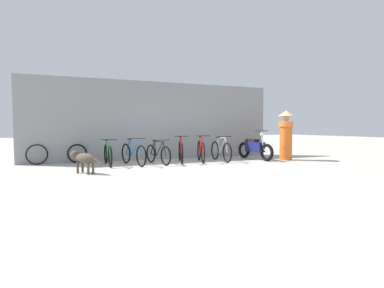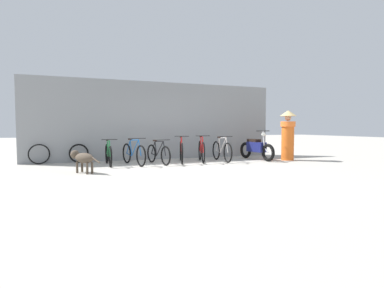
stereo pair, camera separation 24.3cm
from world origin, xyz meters
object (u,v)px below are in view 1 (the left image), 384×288
bicycle_2 (158,154)px  spare_tire_left (37,155)px  bicycle_0 (108,155)px  spare_tire_right (77,154)px  bicycle_1 (133,154)px  bicycle_4 (201,151)px  bicycle_3 (181,152)px  bicycle_5 (221,151)px  person_in_robes (286,133)px  motorcycle (255,148)px  stray_dog (83,158)px

bicycle_2 → spare_tire_left: 3.74m
bicycle_0 → spare_tire_right: 1.32m
bicycle_1 → bicycle_4: bicycle_4 is taller
bicycle_3 → bicycle_0: bearing=-76.5°
bicycle_5 → person_in_robes: 2.46m
motorcycle → stray_dog: bearing=-86.2°
bicycle_1 → bicycle_5: 3.01m
spare_tire_left → spare_tire_right: spare_tire_left is taller
motorcycle → bicycle_4: bearing=-99.0°
bicycle_0 → motorcycle: bearing=86.4°
spare_tire_right → bicycle_2: bearing=-28.1°
bicycle_1 → bicycle_4: bearing=76.1°
bicycle_2 → bicycle_3: bicycle_3 is taller
bicycle_0 → stray_dog: size_ratio=1.72×
motorcycle → spare_tire_right: motorcycle is taller
bicycle_0 → spare_tire_left: 2.26m
bicycle_3 → bicycle_5: (1.43, -0.11, -0.01)m
stray_dog → spare_tire_right: 2.40m
bicycle_1 → bicycle_2: size_ratio=1.10×
bicycle_5 → motorcycle: 1.36m
stray_dog → spare_tire_right: spare_tire_right is taller
bicycle_3 → person_in_robes: person_in_robes is taller
bicycle_5 → stray_dog: bicycle_5 is taller
bicycle_1 → spare_tire_right: (-1.58, 1.20, -0.03)m
bicycle_1 → bicycle_2: bicycle_1 is taller
bicycle_1 → motorcycle: (4.37, -0.08, 0.07)m
bicycle_1 → bicycle_0: bearing=-117.6°
bicycle_1 → person_in_robes: person_in_robes is taller
bicycle_4 → person_in_robes: 3.17m
bicycle_4 → person_in_robes: person_in_robes is taller
motorcycle → person_in_robes: bearing=55.2°
bicycle_5 → bicycle_2: bearing=-85.8°
bicycle_1 → motorcycle: 4.38m
motorcycle → person_in_robes: person_in_robes is taller
bicycle_4 → motorcycle: bearing=104.0°
bicycle_1 → bicycle_4: (2.28, -0.01, 0.02)m
bicycle_4 → bicycle_3: bearing=-80.3°
bicycle_0 → bicycle_3: (2.32, -0.12, 0.03)m
stray_dog → person_in_robes: (6.83, 0.61, 0.57)m
bicycle_1 → bicycle_5: size_ratio=1.00×
person_in_robes → spare_tire_left: bearing=-23.9°
spare_tire_left → bicycle_0: bearing=-26.6°
bicycle_4 → person_in_robes: (3.06, -0.58, 0.58)m
bicycle_4 → person_in_robes: size_ratio=0.90×
bicycle_2 → motorcycle: 3.61m
bicycle_3 → spare_tire_left: (-4.34, 1.13, -0.04)m
spare_tire_left → spare_tire_right: 1.17m
bicycle_2 → stray_dog: size_ratio=1.62×
bicycle_2 → bicycle_3: (0.82, 0.13, 0.04)m
bicycle_4 → spare_tire_left: 5.17m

